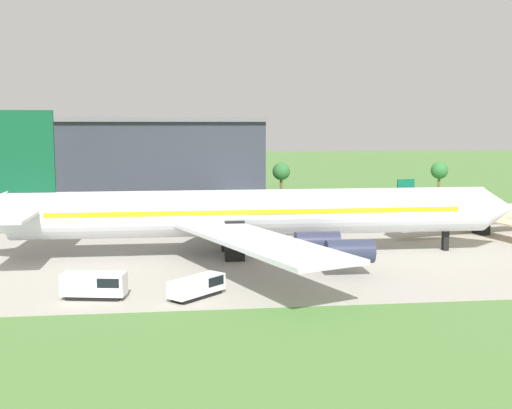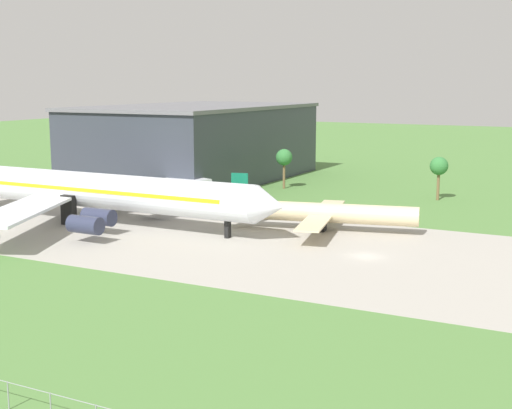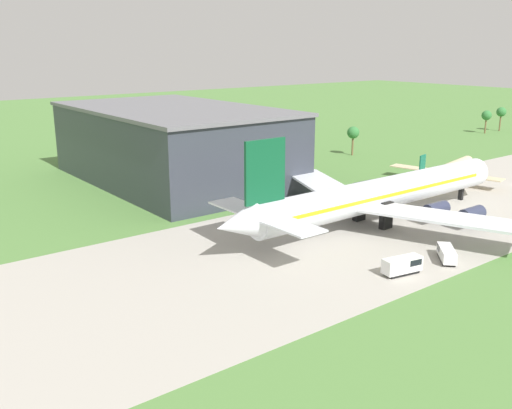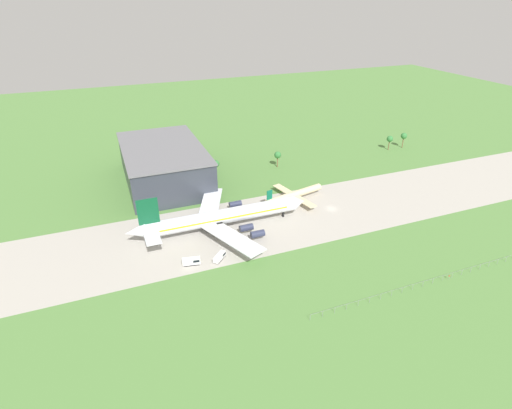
{
  "view_description": "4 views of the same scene",
  "coord_description": "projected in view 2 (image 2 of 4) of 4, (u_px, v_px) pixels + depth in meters",
  "views": [
    {
      "loc": [
        -56.81,
        -77.88,
        16.62
      ],
      "look_at": [
        -47.23,
        1.49,
        6.48
      ],
      "focal_mm": 45.0,
      "sensor_mm": 36.0,
      "label": 1
    },
    {
      "loc": [
        29.61,
        -89.19,
        23.11
      ],
      "look_at": [
        -17.37,
        1.49,
        5.48
      ],
      "focal_mm": 50.0,
      "sensor_mm": 36.0,
      "label": 2
    },
    {
      "loc": [
        -128.01,
        -64.29,
        31.62
      ],
      "look_at": [
        -77.1,
        1.49,
        8.37
      ],
      "focal_mm": 40.0,
      "sensor_mm": 36.0,
      "label": 3
    },
    {
      "loc": [
        -85.06,
        -127.62,
        81.81
      ],
      "look_at": [
        -32.74,
        5.0,
        6.0
      ],
      "focal_mm": 28.0,
      "sensor_mm": 36.0,
      "label": 4
    }
  ],
  "objects": [
    {
      "name": "ground_plane",
      "position": [
        366.0,
        257.0,
        95.4
      ],
      "size": [
        600.0,
        600.0,
        0.0
      ],
      "primitive_type": "plane",
      "color": "#517F3D"
    },
    {
      "name": "regional_aircraft",
      "position": [
        321.0,
        213.0,
        111.44
      ],
      "size": [
        29.69,
        26.92,
        8.72
      ],
      "color": "beige",
      "rests_on": "ground_plane"
    },
    {
      "name": "jet_airliner",
      "position": [
        89.0,
        190.0,
        117.77
      ],
      "size": [
        71.57,
        56.85,
        18.18
      ],
      "color": "silver",
      "rests_on": "ground_plane"
    },
    {
      "name": "taxiway_strip",
      "position": [
        366.0,
        256.0,
        95.4
      ],
      "size": [
        320.0,
        44.0,
        0.02
      ],
      "color": "#A8A399",
      "rests_on": "ground_plane"
    },
    {
      "name": "terminal_building",
      "position": [
        197.0,
        142.0,
        169.54
      ],
      "size": [
        36.72,
        61.2,
        17.66
      ],
      "color": "#333842",
      "rests_on": "ground_plane"
    }
  ]
}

